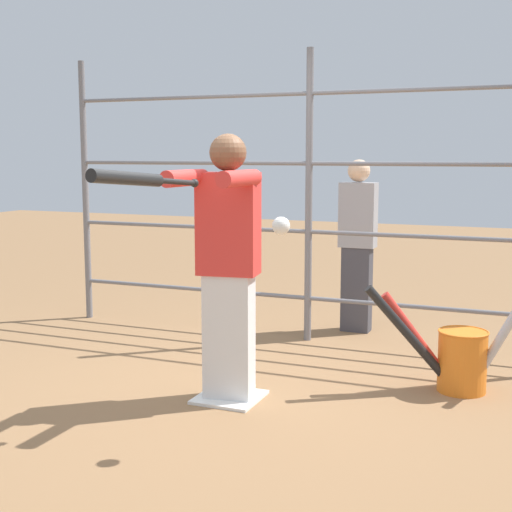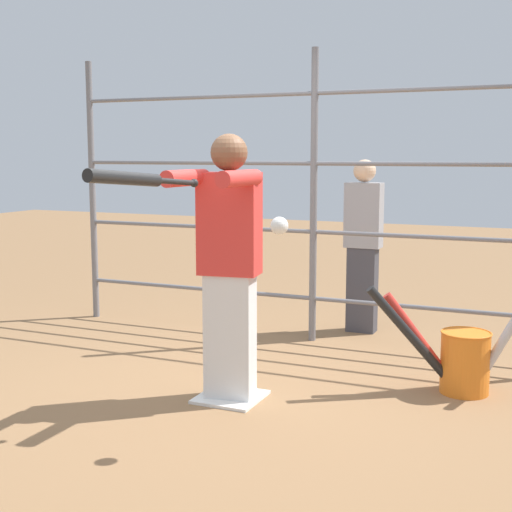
# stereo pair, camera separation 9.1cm
# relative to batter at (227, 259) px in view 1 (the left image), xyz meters

# --- Properties ---
(ground_plane) EXTENTS (24.00, 24.00, 0.00)m
(ground_plane) POSITION_rel_batter_xyz_m (0.00, -0.02, -0.92)
(ground_plane) COLOR olive
(home_plate) EXTENTS (0.40, 0.40, 0.02)m
(home_plate) POSITION_rel_batter_xyz_m (0.00, -0.02, -0.91)
(home_plate) COLOR white
(home_plate) RESTS_ON ground
(fence_backstop) EXTENTS (4.51, 0.06, 2.42)m
(fence_backstop) POSITION_rel_batter_xyz_m (0.00, -1.62, 0.29)
(fence_backstop) COLOR slate
(fence_backstop) RESTS_ON ground
(batter) EXTENTS (0.43, 0.61, 1.70)m
(batter) POSITION_rel_batter_xyz_m (0.00, 0.00, 0.00)
(batter) COLOR silver
(batter) RESTS_ON ground
(baseball_bat_swinging) EXTENTS (0.12, 0.91, 0.12)m
(baseball_bat_swinging) POSITION_rel_batter_xyz_m (0.04, 0.98, 0.53)
(baseball_bat_swinging) COLOR black
(softball_in_flight) EXTENTS (0.10, 0.10, 0.10)m
(softball_in_flight) POSITION_rel_batter_xyz_m (-0.55, 0.52, 0.28)
(softball_in_flight) COLOR white
(bat_bucket) EXTENTS (1.07, 0.50, 0.79)m
(bat_bucket) POSITION_rel_batter_xyz_m (-1.35, -0.73, -0.68)
(bat_bucket) COLOR orange
(bat_bucket) RESTS_ON ground
(bystander_behind_fence) EXTENTS (0.32, 0.20, 1.52)m
(bystander_behind_fence) POSITION_rel_batter_xyz_m (-0.30, -2.09, -0.12)
(bystander_behind_fence) COLOR #3F3F47
(bystander_behind_fence) RESTS_ON ground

